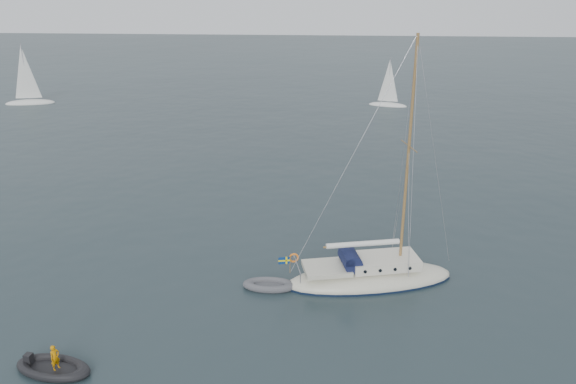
{
  "coord_description": "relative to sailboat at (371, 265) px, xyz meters",
  "views": [
    {
      "loc": [
        0.04,
        -29.48,
        16.48
      ],
      "look_at": [
        -2.23,
        0.0,
        5.2
      ],
      "focal_mm": 35.0,
      "sensor_mm": 36.0,
      "label": 1
    }
  ],
  "objects": [
    {
      "name": "rib",
      "position": [
        -14.63,
        -9.1,
        -0.88
      ],
      "size": [
        3.62,
        1.65,
        1.4
      ],
      "rotation": [
        0.0,
        0.0,
        -0.17
      ],
      "color": "black",
      "rests_on": "ground"
    },
    {
      "name": "distant_yacht_c",
      "position": [
        5.26,
        48.64,
        1.87
      ],
      "size": [
        5.25,
        2.8,
        6.96
      ],
      "rotation": [
        0.0,
        0.0,
        -0.27
      ],
      "color": "silver",
      "rests_on": "ground"
    },
    {
      "name": "ground",
      "position": [
        -2.59,
        0.63,
        -1.1
      ],
      "size": [
        300.0,
        300.0,
        0.0
      ],
      "primitive_type": "plane",
      "color": "black",
      "rests_on": "ground"
    },
    {
      "name": "dinghy",
      "position": [
        -5.76,
        -1.16,
        -0.91
      ],
      "size": [
        3.03,
        1.37,
        0.43
      ],
      "rotation": [
        0.0,
        0.0,
        -0.01
      ],
      "color": "#525358",
      "rests_on": "ground"
    },
    {
      "name": "sailboat",
      "position": [
        0.0,
        0.0,
        0.0
      ],
      "size": [
        10.25,
        3.07,
        14.59
      ],
      "rotation": [
        0.0,
        0.0,
        0.23
      ],
      "color": "beige",
      "rests_on": "ground"
    },
    {
      "name": "distant_yacht_a",
      "position": [
        -44.7,
        46.12,
        2.64
      ],
      "size": [
        6.62,
        3.53,
        8.77
      ],
      "rotation": [
        0.0,
        0.0,
        0.26
      ],
      "color": "silver",
      "rests_on": "ground"
    }
  ]
}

